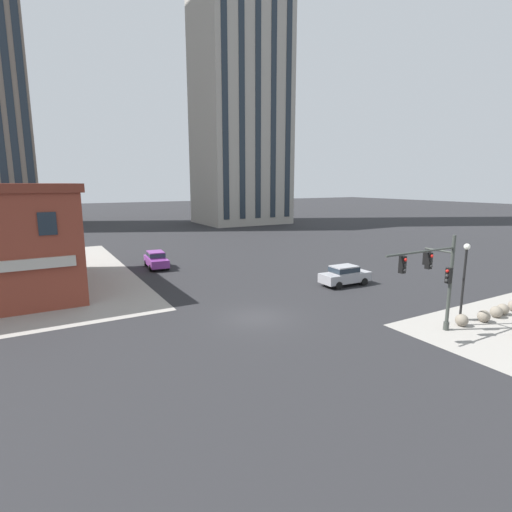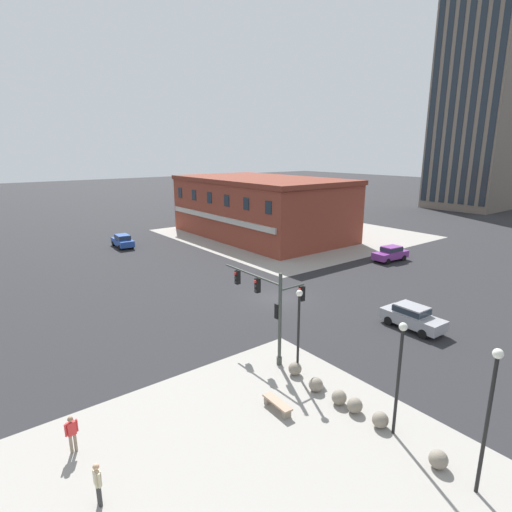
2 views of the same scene
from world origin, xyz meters
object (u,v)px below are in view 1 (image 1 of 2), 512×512
at_px(bollard_sphere_curb_b, 484,316).
at_px(street_lamp_corner_near, 464,274).
at_px(bollard_sphere_curb_a, 462,320).
at_px(car_main_northbound_far, 345,275).
at_px(bollard_sphere_curb_c, 496,312).
at_px(car_main_northbound_near, 156,259).
at_px(bollard_sphere_curb_d, 503,309).
at_px(traffic_signal_main, 436,273).

xyz_separation_m(bollard_sphere_curb_b, street_lamp_corner_near, (-1.82, 0.40, 2.80)).
height_order(bollard_sphere_curb_a, car_main_northbound_far, car_main_northbound_far).
height_order(bollard_sphere_curb_c, car_main_northbound_far, car_main_northbound_far).
xyz_separation_m(bollard_sphere_curb_a, bollard_sphere_curb_c, (3.38, -0.17, 0.00)).
relative_size(bollard_sphere_curb_c, car_main_northbound_near, 0.16).
relative_size(street_lamp_corner_near, car_main_northbound_far, 1.12).
distance_m(bollard_sphere_curb_b, car_main_northbound_far, 11.15).
relative_size(bollard_sphere_curb_d, car_main_northbound_near, 0.16).
height_order(traffic_signal_main, bollard_sphere_curb_d, traffic_signal_main).
distance_m(traffic_signal_main, car_main_northbound_near, 26.90).
distance_m(bollard_sphere_curb_b, street_lamp_corner_near, 3.37).
bearing_deg(bollard_sphere_curb_b, car_main_northbound_near, 117.16).
bearing_deg(car_main_northbound_far, traffic_signal_main, -105.83).
xyz_separation_m(car_main_northbound_near, car_main_northbound_far, (11.88, -14.72, 0.00)).
bearing_deg(traffic_signal_main, bollard_sphere_curb_b, -6.89).
bearing_deg(traffic_signal_main, bollard_sphere_curb_d, -3.01).
xyz_separation_m(street_lamp_corner_near, car_main_northbound_far, (0.47, 10.66, -2.26)).
bearing_deg(car_main_northbound_far, bollard_sphere_curb_d, -70.89).
xyz_separation_m(bollard_sphere_curb_c, car_main_northbound_near, (-14.74, 25.69, 0.55)).
relative_size(bollard_sphere_curb_d, car_main_northbound_far, 0.17).
bearing_deg(bollard_sphere_curb_c, car_main_northbound_far, 104.64).
bearing_deg(bollard_sphere_curb_d, bollard_sphere_curb_b, -176.04).
bearing_deg(car_main_northbound_near, bollard_sphere_curb_d, -58.57).
bearing_deg(bollard_sphere_curb_a, traffic_signal_main, 173.72).
relative_size(bollard_sphere_curb_a, bollard_sphere_curb_d, 1.00).
height_order(bollard_sphere_curb_a, bollard_sphere_curb_c, same).
xyz_separation_m(traffic_signal_main, bollard_sphere_curb_d, (6.76, -0.36, -3.13)).
bearing_deg(bollard_sphere_curb_a, bollard_sphere_curb_c, -2.87).
height_order(bollard_sphere_curb_a, car_main_northbound_near, car_main_northbound_near).
height_order(bollard_sphere_curb_d, street_lamp_corner_near, street_lamp_corner_near).
height_order(car_main_northbound_near, car_main_northbound_far, same).
distance_m(traffic_signal_main, bollard_sphere_curb_b, 5.37).
bearing_deg(bollard_sphere_curb_a, street_lamp_corner_near, 76.91).
distance_m(street_lamp_corner_near, car_main_northbound_near, 27.91).
relative_size(bollard_sphere_curb_c, bollard_sphere_curb_d, 1.00).
bearing_deg(bollard_sphere_curb_b, car_main_northbound_far, 96.96).
xyz_separation_m(bollard_sphere_curb_a, car_main_northbound_far, (0.51, 10.81, 0.55)).
bearing_deg(car_main_northbound_far, bollard_sphere_curb_c, -75.36).
bearing_deg(bollard_sphere_curb_b, bollard_sphere_curb_a, 172.31).
relative_size(bollard_sphere_curb_d, street_lamp_corner_near, 0.15).
xyz_separation_m(bollard_sphere_curb_c, street_lamp_corner_near, (-3.34, 0.32, 2.80)).
xyz_separation_m(bollard_sphere_curb_b, car_main_northbound_near, (-13.23, 25.78, 0.55)).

